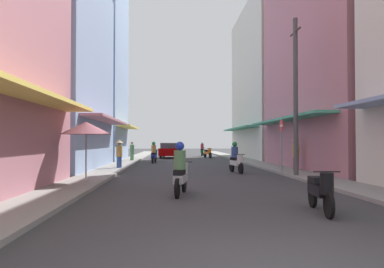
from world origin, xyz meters
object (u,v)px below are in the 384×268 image
at_px(street_sign_no_entry, 281,139).
at_px(motorbike_orange, 208,153).
at_px(motorbike_silver, 181,171).
at_px(parked_car, 170,150).
at_px(motorbike_blue, 154,153).
at_px(vendor_umbrella, 86,128).
at_px(utility_pole, 296,96).
at_px(pedestrian_midway, 296,153).
at_px(motorbike_white, 236,159).
at_px(pedestrian_foreground, 119,153).
at_px(pedestrian_far, 132,152).
at_px(motorbike_black, 321,190).
at_px(motorbike_green, 202,150).

bearing_deg(street_sign_no_entry, motorbike_orange, 96.03).
bearing_deg(motorbike_silver, parked_car, 90.99).
bearing_deg(motorbike_blue, vendor_umbrella, -97.68).
xyz_separation_m(motorbike_orange, motorbike_blue, (-4.77, -7.86, 0.20)).
xyz_separation_m(motorbike_blue, parked_car, (1.13, 8.31, 0.04)).
distance_m(motorbike_blue, vendor_umbrella, 13.54).
bearing_deg(utility_pole, vendor_umbrella, -165.47).
xyz_separation_m(parked_car, pedestrian_midway, (6.53, -16.70, 0.26)).
relative_size(motorbike_white, parked_car, 0.42).
relative_size(motorbike_orange, pedestrian_foreground, 1.05).
height_order(motorbike_orange, pedestrian_far, pedestrian_far).
relative_size(motorbike_orange, vendor_umbrella, 0.76).
bearing_deg(pedestrian_foreground, motorbike_silver, -71.82).
xyz_separation_m(motorbike_blue, vendor_umbrella, (-1.80, -13.35, 1.36)).
distance_m(vendor_umbrella, street_sign_no_entry, 9.28).
relative_size(parked_car, street_sign_no_entry, 1.60).
distance_m(motorbike_white, pedestrian_foreground, 6.60).
bearing_deg(pedestrian_midway, utility_pole, -109.31).
bearing_deg(parked_car, pedestrian_midway, -68.65).
xyz_separation_m(motorbike_silver, motorbike_blue, (-1.55, 15.93, 0.00)).
height_order(motorbike_white, motorbike_black, motorbike_white).
bearing_deg(motorbike_silver, street_sign_no_entry, 52.26).
distance_m(motorbike_green, street_sign_no_entry, 21.97).
bearing_deg(motorbike_orange, motorbike_black, -90.43).
distance_m(motorbike_orange, vendor_umbrella, 22.25).
xyz_separation_m(motorbike_blue, utility_pole, (6.70, -11.15, 2.87)).
xyz_separation_m(motorbike_green, vendor_umbrella, (-6.44, -25.81, 1.36)).
bearing_deg(parked_car, pedestrian_far, -113.72).
distance_m(motorbike_green, pedestrian_far, 12.57).
relative_size(vendor_umbrella, utility_pole, 0.33).
bearing_deg(utility_pole, motorbike_white, 129.62).
xyz_separation_m(motorbike_blue, pedestrian_far, (-1.79, 1.66, 0.08)).
bearing_deg(motorbike_silver, motorbike_black, -42.66).
bearing_deg(utility_pole, parked_car, 105.96).
height_order(motorbike_orange, vendor_umbrella, vendor_umbrella).
bearing_deg(motorbike_white, parked_car, 101.40).
height_order(pedestrian_far, utility_pole, utility_pole).
bearing_deg(pedestrian_foreground, parked_car, 79.17).
bearing_deg(utility_pole, motorbike_orange, 95.78).
bearing_deg(motorbike_blue, pedestrian_midway, -47.60).
distance_m(motorbike_silver, utility_pole, 7.59).
height_order(pedestrian_foreground, utility_pole, utility_pole).
relative_size(parked_car, utility_pole, 0.61).
bearing_deg(pedestrian_far, parked_car, 66.28).
bearing_deg(pedestrian_midway, motorbike_black, -106.67).
height_order(motorbike_white, pedestrian_foreground, pedestrian_foreground).
distance_m(motorbike_orange, street_sign_no_entry, 17.40).
xyz_separation_m(motorbike_orange, motorbike_black, (-0.20, -26.57, 0.00)).
distance_m(pedestrian_midway, pedestrian_far, 13.80).
relative_size(motorbike_green, motorbike_blue, 0.99).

